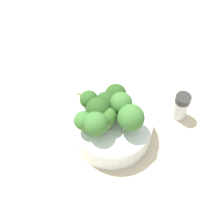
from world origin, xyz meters
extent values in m
plane|color=beige|center=(0.00, 0.00, 0.00)|extent=(3.00, 3.00, 0.00)
cylinder|color=silver|center=(0.00, 0.00, 0.03)|extent=(0.16, 0.16, 0.05)
cylinder|color=#7A9E5B|center=(0.02, 0.01, 0.07)|extent=(0.02, 0.02, 0.03)
sphere|color=#28511E|center=(0.02, 0.01, 0.09)|extent=(0.05, 0.05, 0.05)
cylinder|color=#84AD66|center=(-0.04, -0.01, 0.07)|extent=(0.02, 0.02, 0.03)
sphere|color=#3D7533|center=(-0.04, -0.01, 0.09)|extent=(0.05, 0.05, 0.05)
cylinder|color=#84AD66|center=(0.05, 0.00, 0.06)|extent=(0.03, 0.03, 0.02)
sphere|color=#2D5B23|center=(0.05, 0.00, 0.08)|extent=(0.04, 0.04, 0.04)
cylinder|color=#7A9E5B|center=(0.00, 0.01, 0.07)|extent=(0.02, 0.02, 0.03)
sphere|color=#386B28|center=(0.00, 0.01, 0.09)|extent=(0.03, 0.03, 0.03)
cylinder|color=#8EB770|center=(-0.01, -0.02, 0.07)|extent=(0.02, 0.02, 0.03)
sphere|color=#3D7533|center=(-0.01, -0.02, 0.09)|extent=(0.04, 0.04, 0.04)
cylinder|color=#8EB770|center=(0.02, -0.04, 0.06)|extent=(0.02, 0.02, 0.02)
sphere|color=#28511E|center=(0.02, -0.04, 0.08)|extent=(0.04, 0.04, 0.04)
cylinder|color=#7A9E5B|center=(0.02, -0.01, 0.06)|extent=(0.02, 0.02, 0.02)
sphere|color=#28511E|center=(0.02, -0.01, 0.08)|extent=(0.04, 0.04, 0.04)
cylinder|color=#84AD66|center=(0.03, 0.05, 0.06)|extent=(0.02, 0.02, 0.03)
sphere|color=#3D7533|center=(0.03, 0.05, 0.08)|extent=(0.04, 0.04, 0.04)
cylinder|color=#8EB770|center=(0.01, 0.04, 0.07)|extent=(0.02, 0.02, 0.03)
sphere|color=#3D7533|center=(0.01, 0.04, 0.09)|extent=(0.05, 0.05, 0.05)
cylinder|color=silver|center=(-0.09, -0.12, 0.03)|extent=(0.03, 0.03, 0.05)
cylinder|color=#2D2D2D|center=(-0.09, -0.12, 0.06)|extent=(0.03, 0.03, 0.01)
cube|color=olive|center=(0.12, -0.05, 0.00)|extent=(0.01, 0.01, 0.01)
cube|color=#AD7F4C|center=(0.08, -0.08, 0.00)|extent=(0.01, 0.01, 0.01)
camera|label=1|loc=(-0.19, 0.27, 0.56)|focal=50.00mm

